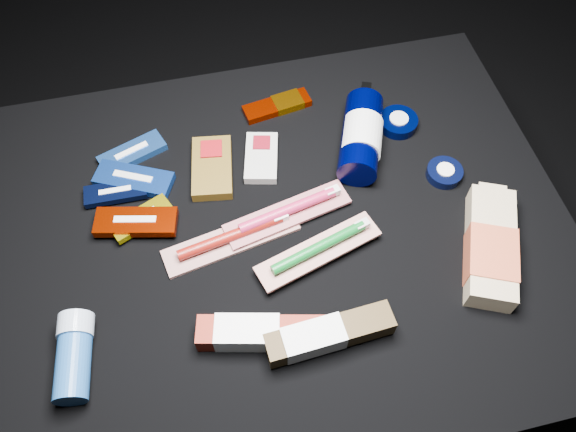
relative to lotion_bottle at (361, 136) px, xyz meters
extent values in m
plane|color=black|center=(-0.18, -0.14, -0.44)|extent=(3.00, 3.00, 0.00)
cube|color=black|center=(-0.18, -0.14, -0.24)|extent=(0.98, 0.78, 0.40)
cube|color=blue|center=(-0.41, 0.08, -0.03)|extent=(0.13, 0.08, 0.01)
cube|color=silver|center=(-0.41, 0.08, -0.03)|extent=(0.06, 0.03, 0.02)
cube|color=#1745AB|center=(-0.41, 0.01, -0.02)|extent=(0.14, 0.10, 0.02)
cube|color=beige|center=(-0.41, 0.01, -0.02)|extent=(0.07, 0.04, 0.02)
cube|color=black|center=(-0.44, -0.01, -0.02)|extent=(0.11, 0.04, 0.01)
cube|color=silver|center=(-0.44, -0.01, -0.02)|extent=(0.06, 0.01, 0.01)
cube|color=#B9A70A|center=(-0.40, -0.07, -0.02)|extent=(0.11, 0.08, 0.01)
cube|color=white|center=(-0.40, -0.07, -0.02)|extent=(0.05, 0.03, 0.01)
cube|color=#811600|center=(-0.41, -0.08, -0.02)|extent=(0.14, 0.08, 0.02)
cube|color=silver|center=(-0.41, -0.08, -0.02)|extent=(0.07, 0.03, 0.02)
cube|color=#584113|center=(-0.27, 0.01, -0.02)|extent=(0.09, 0.14, 0.02)
cube|color=maroon|center=(-0.27, 0.04, -0.02)|extent=(0.04, 0.04, 0.02)
cube|color=#BBBBB3|center=(-0.18, 0.01, -0.03)|extent=(0.08, 0.12, 0.02)
cube|color=maroon|center=(-0.17, 0.04, -0.03)|extent=(0.04, 0.04, 0.02)
cube|color=#791300|center=(-0.13, 0.13, -0.03)|extent=(0.14, 0.06, 0.01)
cube|color=#945604|center=(-0.10, 0.13, -0.03)|extent=(0.06, 0.05, 0.02)
cylinder|color=black|center=(0.00, 0.00, 0.00)|extent=(0.13, 0.19, 0.07)
cylinder|color=silver|center=(0.00, -0.01, 0.00)|extent=(0.10, 0.10, 0.07)
cylinder|color=black|center=(0.04, 0.09, 0.00)|extent=(0.03, 0.03, 0.02)
cube|color=black|center=(0.04, 0.11, -0.01)|extent=(0.03, 0.04, 0.02)
cylinder|color=black|center=(0.09, 0.04, -0.03)|extent=(0.07, 0.07, 0.02)
cylinder|color=silver|center=(0.09, 0.04, -0.02)|extent=(0.04, 0.04, 0.02)
cylinder|color=black|center=(0.13, -0.09, -0.03)|extent=(0.06, 0.06, 0.02)
cylinder|color=white|center=(0.13, -0.09, -0.03)|extent=(0.03, 0.03, 0.02)
cube|color=#CAB188|center=(0.14, -0.26, -0.01)|extent=(0.15, 0.22, 0.04)
cube|color=#C65433|center=(0.13, -0.28, -0.01)|extent=(0.11, 0.12, 0.05)
cube|color=#CAB188|center=(0.18, -0.16, -0.01)|extent=(0.05, 0.04, 0.03)
cylinder|color=#1C4C8C|center=(-0.52, -0.31, -0.01)|extent=(0.06, 0.10, 0.05)
cylinder|color=#9CAABF|center=(-0.51, -0.25, -0.01)|extent=(0.06, 0.04, 0.05)
cube|color=beige|center=(-0.26, -0.14, -0.03)|extent=(0.23, 0.10, 0.01)
cylinder|color=maroon|center=(-0.26, -0.14, -0.02)|extent=(0.18, 0.05, 0.02)
cube|color=white|center=(-0.18, -0.12, -0.02)|extent=(0.03, 0.02, 0.01)
cube|color=#A79F9D|center=(-0.16, -0.12, -0.03)|extent=(0.23, 0.10, 0.01)
cylinder|color=#A81D46|center=(-0.16, -0.12, -0.01)|extent=(0.17, 0.06, 0.02)
cube|color=silver|center=(-0.08, -0.10, -0.01)|extent=(0.03, 0.02, 0.01)
cube|color=silver|center=(-0.13, -0.20, -0.02)|extent=(0.22, 0.11, 0.01)
cylinder|color=#095B1D|center=(-0.13, -0.20, -0.01)|extent=(0.17, 0.06, 0.02)
cube|color=#B9B9B4|center=(-0.05, -0.18, 0.00)|extent=(0.03, 0.02, 0.01)
cube|color=maroon|center=(-0.24, -0.32, -0.02)|extent=(0.21, 0.09, 0.04)
cube|color=white|center=(-0.27, -0.31, -0.02)|extent=(0.10, 0.07, 0.04)
cube|color=#3A2911|center=(-0.15, -0.34, -0.01)|extent=(0.19, 0.05, 0.03)
cube|color=silver|center=(-0.17, -0.34, -0.01)|extent=(0.09, 0.05, 0.04)
camera|label=1|loc=(-0.27, -0.61, 0.78)|focal=35.00mm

